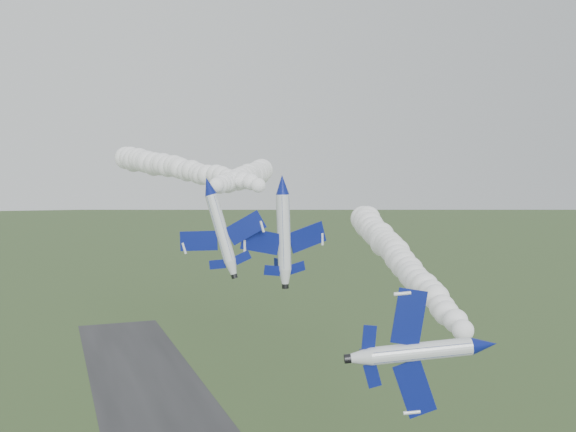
% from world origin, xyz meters
% --- Properties ---
extents(jet_lead, '(5.79, 11.24, 9.46)m').
position_xyz_m(jet_lead, '(10.32, -10.30, 33.43)').
color(jet_lead, silver).
extents(smoke_trail_jet_lead, '(27.73, 73.20, 4.94)m').
position_xyz_m(smoke_trail_jet_lead, '(24.32, 27.51, 35.86)').
color(smoke_trail_jet_lead, white).
extents(jet_pair_left, '(9.27, 11.01, 3.57)m').
position_xyz_m(jet_pair_left, '(-3.47, 19.50, 45.06)').
color(jet_pair_left, silver).
extents(smoke_trail_jet_pair_left, '(28.74, 56.96, 4.60)m').
position_xyz_m(smoke_trail_jet_pair_left, '(9.80, 49.69, 46.23)').
color(smoke_trail_jet_pair_left, white).
extents(jet_pair_right, '(11.07, 13.09, 3.24)m').
position_xyz_m(jet_pair_right, '(5.13, 19.31, 45.22)').
color(jet_pair_right, silver).
extents(smoke_trail_jet_pair_right, '(16.67, 73.39, 4.86)m').
position_xyz_m(smoke_trail_jet_pair_right, '(0.25, 59.22, 47.81)').
color(smoke_trail_jet_pair_right, white).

